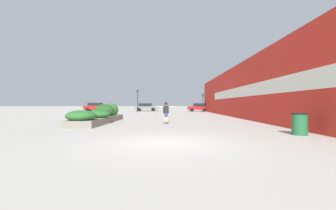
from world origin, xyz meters
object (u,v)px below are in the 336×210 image
(car_center_right, at_px, (241,107))
(traffic_light_right, at_px, (203,100))
(skateboard, at_px, (166,123))
(traffic_light_left, at_px, (137,97))
(car_rightmost, at_px, (96,107))
(car_leftmost, at_px, (198,107))
(trash_bin, at_px, (300,124))
(car_center_left, at_px, (146,107))
(skateboarder, at_px, (166,110))

(car_center_right, distance_m, traffic_light_right, 10.71)
(skateboard, relative_size, traffic_light_left, 0.19)
(traffic_light_right, bearing_deg, car_rightmost, 168.89)
(car_center_right, bearing_deg, car_leftmost, -81.38)
(trash_bin, relative_size, car_leftmost, 0.25)
(car_leftmost, bearing_deg, skateboard, 168.22)
(car_center_left, bearing_deg, trash_bin, 16.86)
(car_center_left, height_order, traffic_light_left, traffic_light_left)
(trash_bin, bearing_deg, traffic_light_left, 111.92)
(car_center_left, distance_m, car_rightmost, 9.51)
(car_rightmost, bearing_deg, traffic_light_right, 78.89)
(traffic_light_left, bearing_deg, skateboarder, -76.81)
(trash_bin, distance_m, traffic_light_right, 28.02)
(skateboarder, xyz_separation_m, traffic_light_right, (5.86, 22.32, 1.20))
(trash_bin, height_order, car_rightmost, car_rightmost)
(skateboarder, xyz_separation_m, car_center_right, (14.34, 28.72, -0.20))
(trash_bin, relative_size, car_rightmost, 0.23)
(trash_bin, distance_m, car_center_right, 35.36)
(car_rightmost, xyz_separation_m, traffic_light_right, (19.40, -3.81, 1.30))
(trash_bin, bearing_deg, car_center_left, 106.86)
(car_center_left, relative_size, traffic_light_left, 1.22)
(skateboard, relative_size, traffic_light_right, 0.23)
(trash_bin, distance_m, car_leftmost, 33.07)
(car_center_left, bearing_deg, car_leftmost, 81.05)
(car_leftmost, distance_m, car_rightmost, 19.30)
(car_center_right, bearing_deg, skateboard, -26.53)
(skateboarder, xyz_separation_m, car_leftmost, (5.72, 27.41, -0.16))
(skateboarder, bearing_deg, traffic_light_right, 60.91)
(car_center_left, distance_m, traffic_light_right, 12.40)
(car_leftmost, xyz_separation_m, car_rightmost, (-19.26, -1.28, 0.07))
(car_leftmost, relative_size, traffic_light_left, 1.04)
(skateboard, xyz_separation_m, car_center_right, (14.34, 28.72, 0.69))
(car_leftmost, height_order, car_center_right, car_leftmost)
(car_center_right, bearing_deg, traffic_light_left, -71.74)
(trash_bin, xyz_separation_m, car_center_right, (8.32, 34.37, 0.27))
(car_leftmost, height_order, traffic_light_right, traffic_light_right)
(skateboard, xyz_separation_m, car_center_left, (-4.49, 29.02, 0.75))
(skateboarder, bearing_deg, car_rightmost, 103.03)
(trash_bin, xyz_separation_m, car_center_left, (-10.51, 34.67, 0.33))
(trash_bin, relative_size, car_center_right, 0.22)
(skateboard, xyz_separation_m, skateboarder, (0.00, -0.00, 0.89))
(car_center_right, height_order, traffic_light_right, traffic_light_right)
(car_center_left, distance_m, car_center_right, 18.83)
(skateboard, distance_m, skateboarder, 0.89)
(traffic_light_right, bearing_deg, car_leftmost, 91.59)
(traffic_light_right, bearing_deg, trash_bin, -89.67)
(skateboarder, distance_m, car_center_right, 32.10)
(trash_bin, distance_m, traffic_light_left, 30.17)
(car_center_left, bearing_deg, car_rightmost, -72.29)
(car_center_right, xyz_separation_m, car_rightmost, (-27.88, -2.59, 0.10))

